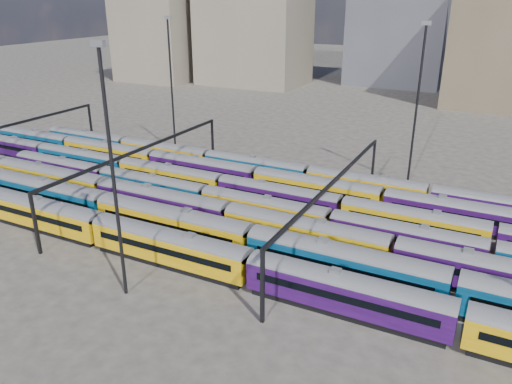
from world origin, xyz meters
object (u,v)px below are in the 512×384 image
at_px(mast_2, 112,167).
at_px(rake_2, 162,200).
at_px(rake_1, 344,261).
at_px(rake_0, 169,244).

bearing_deg(mast_2, rake_2, 114.90).
height_order(rake_1, mast_2, mast_2).
xyz_separation_m(rake_2, mast_2, (7.89, -17.00, 11.24)).
bearing_deg(rake_2, rake_0, -49.50).
distance_m(rake_2, mast_2, 21.85).
xyz_separation_m(rake_0, rake_2, (-8.54, 10.00, 0.03)).
xyz_separation_m(rake_0, rake_1, (19.10, 5.00, 0.17)).
bearing_deg(rake_0, mast_2, -95.29).
relative_size(rake_1, mast_2, 6.06).
height_order(rake_0, mast_2, mast_2).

